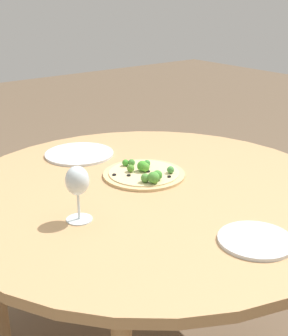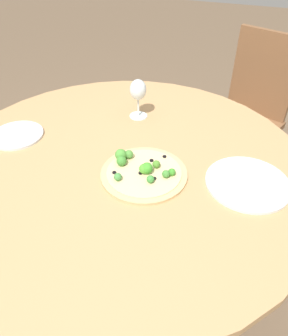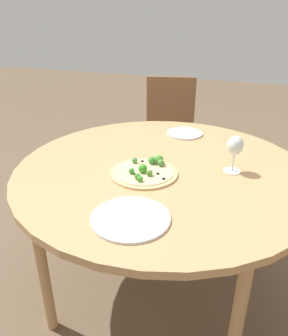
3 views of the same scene
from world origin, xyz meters
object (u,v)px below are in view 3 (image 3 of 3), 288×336
at_px(wine_glass, 235,147).
at_px(plate_near, 131,218).
at_px(pizza, 145,171).
at_px(plate_far, 185,133).
at_px(chair_2, 169,136).

height_order(wine_glass, plate_near, wine_glass).
relative_size(pizza, plate_near, 1.07).
distance_m(wine_glass, plate_near, 0.59).
xyz_separation_m(pizza, plate_far, (0.55, -0.05, -0.01)).
distance_m(pizza, wine_glass, 0.41).
bearing_deg(wine_glass, plate_far, 37.37).
relative_size(pizza, plate_far, 1.44).
bearing_deg(plate_far, pizza, 174.46).
bearing_deg(plate_near, plate_far, 0.88).
bearing_deg(plate_far, wine_glass, -142.63).
distance_m(pizza, plate_far, 0.56).
relative_size(chair_2, plate_far, 4.55).
bearing_deg(plate_far, chair_2, 22.85).
height_order(pizza, wine_glass, wine_glass).
xyz_separation_m(wine_glass, plate_far, (0.40, 0.31, -0.11)).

